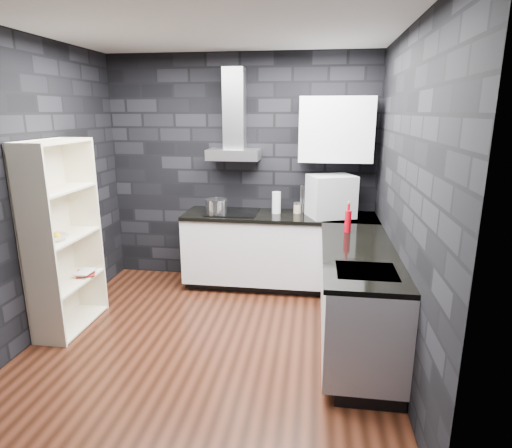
% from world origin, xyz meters
% --- Properties ---
extents(ground, '(3.20, 3.20, 0.00)m').
position_xyz_m(ground, '(0.00, 0.00, 0.00)').
color(ground, '#431F12').
extents(ceiling, '(3.20, 3.20, 0.00)m').
position_xyz_m(ceiling, '(0.00, 0.00, 2.70)').
color(ceiling, silver).
extents(wall_back, '(3.20, 0.05, 2.70)m').
position_xyz_m(wall_back, '(0.00, 1.62, 1.35)').
color(wall_back, black).
rests_on(wall_back, ground).
extents(wall_front, '(3.20, 0.05, 2.70)m').
position_xyz_m(wall_front, '(0.00, -1.62, 1.35)').
color(wall_front, black).
rests_on(wall_front, ground).
extents(wall_left, '(0.05, 3.20, 2.70)m').
position_xyz_m(wall_left, '(-1.62, 0.00, 1.35)').
color(wall_left, black).
rests_on(wall_left, ground).
extents(wall_right, '(0.05, 3.20, 2.70)m').
position_xyz_m(wall_right, '(1.62, 0.00, 1.35)').
color(wall_right, black).
rests_on(wall_right, ground).
extents(toekick_back, '(2.18, 0.50, 0.10)m').
position_xyz_m(toekick_back, '(0.50, 1.34, 0.05)').
color(toekick_back, black).
rests_on(toekick_back, ground).
extents(toekick_right, '(0.50, 1.78, 0.10)m').
position_xyz_m(toekick_right, '(1.34, 0.10, 0.05)').
color(toekick_right, black).
rests_on(toekick_right, ground).
extents(counter_back_cab, '(2.20, 0.60, 0.76)m').
position_xyz_m(counter_back_cab, '(0.50, 1.30, 0.48)').
color(counter_back_cab, silver).
rests_on(counter_back_cab, ground).
extents(counter_right_cab, '(0.60, 1.80, 0.76)m').
position_xyz_m(counter_right_cab, '(1.30, 0.10, 0.48)').
color(counter_right_cab, silver).
rests_on(counter_right_cab, ground).
extents(counter_back_top, '(2.20, 0.62, 0.04)m').
position_xyz_m(counter_back_top, '(0.50, 1.29, 0.88)').
color(counter_back_top, black).
rests_on(counter_back_top, counter_back_cab).
extents(counter_right_top, '(0.62, 1.80, 0.04)m').
position_xyz_m(counter_right_top, '(1.29, 0.10, 0.88)').
color(counter_right_top, black).
rests_on(counter_right_top, counter_right_cab).
extents(counter_corner_top, '(0.62, 0.62, 0.04)m').
position_xyz_m(counter_corner_top, '(1.30, 1.30, 0.88)').
color(counter_corner_top, black).
rests_on(counter_corner_top, counter_right_cab).
extents(hood_body, '(0.60, 0.34, 0.12)m').
position_xyz_m(hood_body, '(-0.05, 1.43, 1.56)').
color(hood_body, '#A7A7AB').
rests_on(hood_body, wall_back).
extents(hood_chimney, '(0.24, 0.20, 0.90)m').
position_xyz_m(hood_chimney, '(-0.05, 1.50, 2.07)').
color(hood_chimney, '#A7A7AB').
rests_on(hood_chimney, hood_body).
extents(upper_cabinet, '(0.80, 0.35, 0.70)m').
position_xyz_m(upper_cabinet, '(1.10, 1.43, 1.85)').
color(upper_cabinet, white).
rests_on(upper_cabinet, wall_back).
extents(cooktop, '(0.58, 0.50, 0.01)m').
position_xyz_m(cooktop, '(-0.05, 1.30, 0.91)').
color(cooktop, black).
rests_on(cooktop, counter_back_top).
extents(sink_rim, '(0.44, 0.40, 0.01)m').
position_xyz_m(sink_rim, '(1.30, -0.40, 0.89)').
color(sink_rim, '#A7A7AB').
rests_on(sink_rim, counter_right_top).
extents(pot, '(0.30, 0.30, 0.14)m').
position_xyz_m(pot, '(-0.22, 1.23, 0.98)').
color(pot, '#BABABE').
rests_on(pot, cooktop).
extents(glass_vase, '(0.11, 0.11, 0.25)m').
position_xyz_m(glass_vase, '(0.46, 1.35, 1.02)').
color(glass_vase, white).
rests_on(glass_vase, counter_back_top).
extents(storage_jar, '(0.11, 0.11, 0.11)m').
position_xyz_m(storage_jar, '(0.70, 1.39, 0.95)').
color(storage_jar, tan).
rests_on(storage_jar, counter_back_top).
extents(utensil_crock, '(0.11, 0.11, 0.12)m').
position_xyz_m(utensil_crock, '(0.75, 1.42, 0.96)').
color(utensil_crock, '#BABABE').
rests_on(utensil_crock, counter_back_top).
extents(appliance_garage, '(0.58, 0.52, 0.48)m').
position_xyz_m(appliance_garage, '(1.07, 1.27, 1.12)').
color(appliance_garage, silver).
rests_on(appliance_garage, counter_back_top).
extents(red_bottle, '(0.08, 0.08, 0.21)m').
position_xyz_m(red_bottle, '(1.23, 0.65, 1.01)').
color(red_bottle, '#B40413').
rests_on(red_bottle, counter_right_top).
extents(bookshelf, '(0.39, 0.82, 1.80)m').
position_xyz_m(bookshelf, '(-1.42, 0.07, 0.90)').
color(bookshelf, '#F7EDCC').
rests_on(bookshelf, ground).
extents(fruit_bowl, '(0.29, 0.29, 0.06)m').
position_xyz_m(fruit_bowl, '(-1.42, -0.05, 0.94)').
color(fruit_bowl, silver).
rests_on(fruit_bowl, bookshelf).
extents(book_red, '(0.17, 0.10, 0.24)m').
position_xyz_m(book_red, '(-1.43, 0.24, 0.57)').
color(book_red, maroon).
rests_on(book_red, bookshelf).
extents(book_second, '(0.15, 0.02, 0.20)m').
position_xyz_m(book_second, '(-1.41, 0.24, 0.59)').
color(book_second, '#B2B2B2').
rests_on(book_second, bookshelf).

